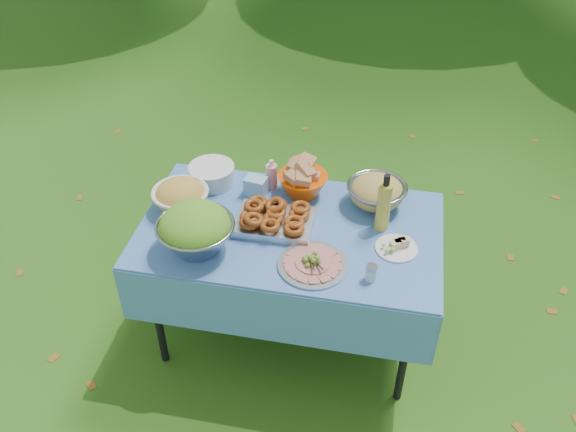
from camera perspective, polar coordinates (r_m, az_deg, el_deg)
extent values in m
plane|color=#0F390A|center=(3.50, 0.14, -10.70)|extent=(80.00, 80.00, 0.00)
cube|color=#84B5FD|center=(3.22, 0.16, -6.31)|extent=(1.46, 0.86, 0.76)
cylinder|color=silver|center=(3.27, -7.14, 3.90)|extent=(0.32, 0.32, 0.10)
cube|color=#86B6DC|center=(3.16, -3.01, 2.80)|extent=(0.12, 0.10, 0.10)
cylinder|color=pink|center=(3.18, -1.55, 3.94)|extent=(0.08, 0.08, 0.17)
cube|color=#B7B8BD|center=(2.95, -1.24, -0.28)|extent=(0.37, 0.27, 0.09)
cylinder|color=#ADAFB3|center=(2.74, 2.34, -4.09)|extent=(0.39, 0.39, 0.07)
cylinder|color=gold|center=(2.91, 8.98, 1.28)|extent=(0.09, 0.09, 0.31)
cylinder|color=silver|center=(2.88, 10.16, -2.65)|extent=(0.24, 0.24, 0.05)
cylinder|color=silver|center=(2.70, 7.78, -5.29)|extent=(0.06, 0.06, 0.08)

